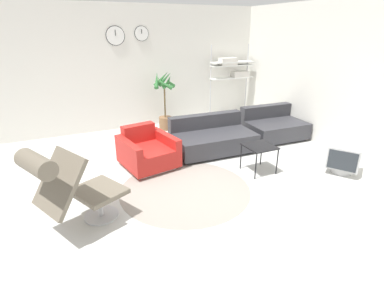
% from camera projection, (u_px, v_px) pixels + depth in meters
% --- Properties ---
extents(ground_plane, '(12.00, 12.00, 0.00)m').
position_uv_depth(ground_plane, '(196.00, 180.00, 4.83)').
color(ground_plane, silver).
extents(wall_back, '(12.00, 0.09, 2.80)m').
position_uv_depth(wall_back, '(139.00, 68.00, 7.00)').
color(wall_back, silver).
rests_on(wall_back, ground_plane).
extents(wall_right, '(0.06, 12.00, 2.80)m').
position_uv_depth(wall_right, '(347.00, 80.00, 5.51)').
color(wall_right, silver).
rests_on(wall_right, ground_plane).
extents(round_rug, '(1.98, 1.98, 0.01)m').
position_uv_depth(round_rug, '(185.00, 189.00, 4.55)').
color(round_rug, gray).
rests_on(round_rug, ground_plane).
extents(lounge_chair, '(1.19, 0.97, 1.10)m').
position_uv_depth(lounge_chair, '(67.00, 182.00, 3.40)').
color(lounge_chair, '#BCBCC1').
rests_on(lounge_chair, ground_plane).
extents(armchair_red, '(0.98, 1.03, 0.69)m').
position_uv_depth(armchair_red, '(147.00, 152.00, 5.23)').
color(armchair_red, silver).
rests_on(armchair_red, ground_plane).
extents(couch_low, '(1.58, 0.98, 0.67)m').
position_uv_depth(couch_low, '(212.00, 139.00, 5.90)').
color(couch_low, black).
rests_on(couch_low, ground_plane).
extents(couch_second, '(1.27, 0.97, 0.67)m').
position_uv_depth(couch_second, '(273.00, 127.00, 6.60)').
color(couch_second, black).
rests_on(couch_second, ground_plane).
extents(side_table, '(0.47, 0.47, 0.47)m').
position_uv_depth(side_table, '(260.00, 148.00, 4.97)').
color(side_table, black).
rests_on(side_table, ground_plane).
extents(crt_television, '(0.63, 0.65, 0.49)m').
position_uv_depth(crt_television, '(344.00, 158.00, 4.98)').
color(crt_television, '#B7B7B7').
rests_on(crt_television, ground_plane).
extents(potted_plant, '(0.55, 0.56, 1.37)m').
position_uv_depth(potted_plant, '(165.00, 103.00, 7.02)').
color(potted_plant, brown).
rests_on(potted_plant, ground_plane).
extents(shelf_unit, '(1.16, 0.28, 1.90)m').
position_uv_depth(shelf_unit, '(233.00, 68.00, 7.67)').
color(shelf_unit, '#BCBCC1').
rests_on(shelf_unit, ground_plane).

